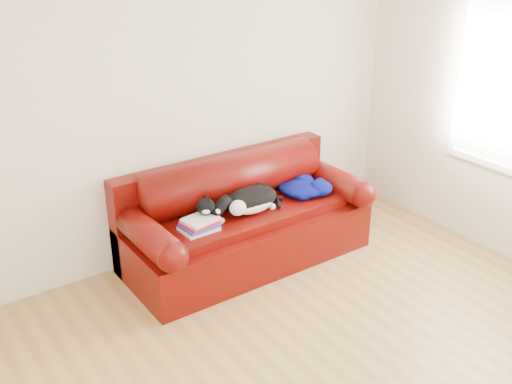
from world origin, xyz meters
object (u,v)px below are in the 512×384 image
book_stack (200,224)px  blanket (305,187)px  cat (251,201)px  sofa_base (246,235)px

book_stack → blanket: bearing=3.1°
cat → blanket: 0.60m
sofa_base → cat: cat is taller
book_stack → cat: (0.51, 0.04, 0.05)m
book_stack → cat: bearing=4.3°
cat → blanket: (0.59, 0.02, -0.04)m
blanket → cat: bearing=-178.0°
sofa_base → book_stack: 0.63m
cat → blanket: bearing=-13.1°
book_stack → cat: cat is taller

